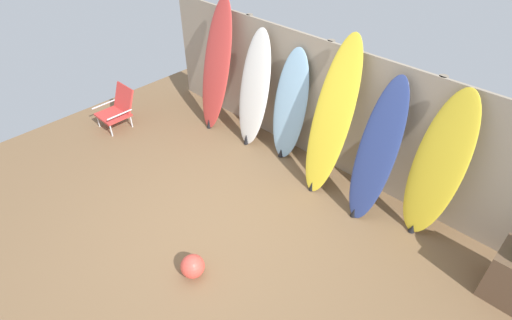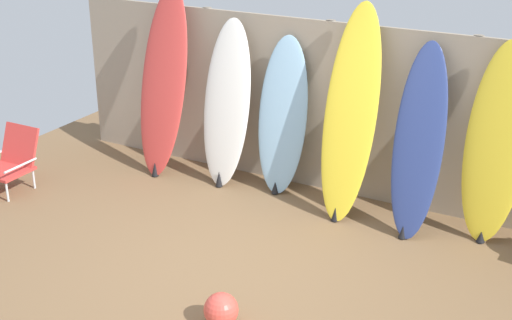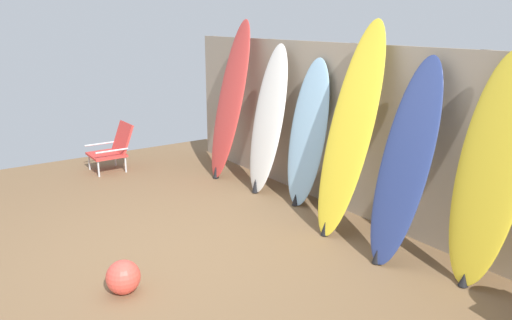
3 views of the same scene
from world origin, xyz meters
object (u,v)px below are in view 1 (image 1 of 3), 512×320
at_px(surfboard_skyblue_2, 290,106).
at_px(beach_ball, 193,266).
at_px(beach_chair, 118,108).
at_px(surfboard_yellow_3, 332,119).
at_px(surfboard_white_1, 254,90).
at_px(surfboard_navy_4, 377,152).
at_px(surfboard_yellow_5, 438,167).
at_px(surfboard_red_0, 216,67).

relative_size(surfboard_skyblue_2, beach_ball, 6.21).
bearing_deg(beach_chair, surfboard_yellow_3, 26.35).
height_order(surfboard_white_1, surfboard_skyblue_2, surfboard_white_1).
height_order(surfboard_skyblue_2, beach_ball, surfboard_skyblue_2).
height_order(surfboard_navy_4, beach_ball, surfboard_navy_4).
xyz_separation_m(surfboard_skyblue_2, surfboard_yellow_3, (0.80, -0.16, 0.20)).
bearing_deg(surfboard_yellow_5, surfboard_navy_4, -166.16).
relative_size(surfboard_navy_4, beach_ball, 6.65).
height_order(surfboard_yellow_3, beach_ball, surfboard_yellow_3).
xyz_separation_m(surfboard_yellow_3, beach_ball, (-0.10, -2.26, -0.88)).
distance_m(surfboard_red_0, surfboard_navy_4, 2.87).
bearing_deg(surfboard_white_1, surfboard_navy_4, -2.40).
relative_size(surfboard_red_0, surfboard_yellow_5, 1.12).
relative_size(surfboard_skyblue_2, surfboard_navy_4, 0.93).
height_order(surfboard_navy_4, beach_chair, surfboard_navy_4).
bearing_deg(surfboard_navy_4, beach_chair, -164.04).
distance_m(surfboard_red_0, surfboard_skyblue_2, 1.41).
distance_m(beach_chair, beach_ball, 3.43).
relative_size(surfboard_navy_4, surfboard_yellow_5, 0.96).
height_order(surfboard_yellow_5, beach_ball, surfboard_yellow_5).
distance_m(surfboard_white_1, surfboard_yellow_3, 1.42).
distance_m(surfboard_red_0, beach_ball, 3.21).
bearing_deg(surfboard_red_0, beach_chair, -134.15).
bearing_deg(surfboard_red_0, surfboard_navy_4, -0.81).
distance_m(surfboard_white_1, surfboard_yellow_5, 2.76).
height_order(surfboard_white_1, beach_ball, surfboard_white_1).
relative_size(surfboard_yellow_3, surfboard_navy_4, 1.17).
xyz_separation_m(surfboard_white_1, surfboard_skyblue_2, (0.61, 0.10, -0.07)).
distance_m(surfboard_skyblue_2, beach_chair, 2.91).
bearing_deg(beach_chair, surfboard_navy_4, 22.87).
xyz_separation_m(surfboard_white_1, beach_ball, (1.32, -2.32, -0.74)).
bearing_deg(surfboard_navy_4, surfboard_red_0, 179.19).
bearing_deg(surfboard_yellow_3, beach_chair, -160.55).
bearing_deg(beach_chair, surfboard_red_0, 52.75).
bearing_deg(beach_ball, surfboard_navy_4, 70.70).
bearing_deg(beach_ball, surfboard_yellow_3, 87.57).
height_order(surfboard_red_0, beach_ball, surfboard_red_0).
bearing_deg(surfboard_white_1, surfboard_yellow_5, 1.53).
relative_size(surfboard_red_0, surfboard_skyblue_2, 1.25).
bearing_deg(surfboard_yellow_5, surfboard_skyblue_2, 179.39).
bearing_deg(surfboard_yellow_5, surfboard_red_0, -178.04).
distance_m(surfboard_yellow_3, beach_ball, 2.43).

